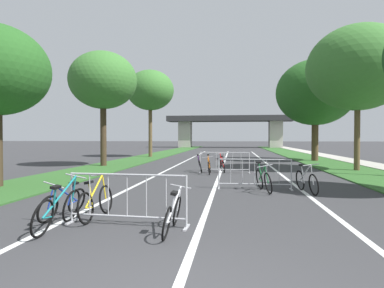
% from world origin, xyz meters
% --- Properties ---
extents(grass_verge_left, '(3.16, 65.30, 0.05)m').
position_xyz_m(grass_verge_left, '(-6.92, 26.71, 0.03)').
color(grass_verge_left, '#2D5B26').
rests_on(grass_verge_left, ground).
extents(grass_verge_right, '(3.16, 65.30, 0.05)m').
position_xyz_m(grass_verge_right, '(6.92, 26.71, 0.03)').
color(grass_verge_right, '#2D5B26').
rests_on(grass_verge_right, ground).
extents(sidewalk_path_right, '(1.84, 65.30, 0.08)m').
position_xyz_m(sidewalk_path_right, '(9.42, 26.71, 0.04)').
color(sidewalk_path_right, '#ADA89E').
rests_on(sidewalk_path_right, ground).
extents(lane_stripe_center, '(0.14, 37.78, 0.01)m').
position_xyz_m(lane_stripe_center, '(0.00, 18.89, 0.00)').
color(lane_stripe_center, silver).
rests_on(lane_stripe_center, ground).
extents(lane_stripe_right_lane, '(0.14, 37.78, 0.01)m').
position_xyz_m(lane_stripe_right_lane, '(2.94, 18.89, 0.00)').
color(lane_stripe_right_lane, silver).
rests_on(lane_stripe_right_lane, ground).
extents(lane_stripe_left_lane, '(0.14, 37.78, 0.01)m').
position_xyz_m(lane_stripe_left_lane, '(-2.94, 18.89, 0.00)').
color(lane_stripe_left_lane, silver).
rests_on(lane_stripe_left_lane, ground).
extents(overpass_bridge, '(21.96, 4.32, 5.58)m').
position_xyz_m(overpass_bridge, '(0.00, 53.96, 4.13)').
color(overpass_bridge, '#2D2D30').
rests_on(overpass_bridge, ground).
extents(tree_left_maple_mid, '(4.13, 4.13, 7.05)m').
position_xyz_m(tree_left_maple_mid, '(-7.30, 15.79, 5.27)').
color(tree_left_maple_mid, '#3D2D1E').
rests_on(tree_left_maple_mid, ground).
extents(tree_left_pine_near, '(4.26, 4.26, 7.87)m').
position_xyz_m(tree_left_pine_near, '(-6.80, 25.18, 6.03)').
color(tree_left_pine_near, brown).
rests_on(tree_left_pine_near, ground).
extents(tree_right_oak_near, '(5.26, 5.26, 7.69)m').
position_xyz_m(tree_right_oak_near, '(7.16, 14.85, 5.45)').
color(tree_right_oak_near, brown).
rests_on(tree_right_oak_near, ground).
extents(tree_right_oak_mid, '(5.77, 5.77, 7.62)m').
position_xyz_m(tree_right_oak_mid, '(6.74, 21.96, 5.15)').
color(tree_right_oak_mid, '#4C3823').
rests_on(tree_right_oak_mid, ground).
extents(crowd_barrier_nearest, '(2.54, 0.58, 1.05)m').
position_xyz_m(crowd_barrier_nearest, '(-1.49, 3.14, 0.52)').
color(crowd_barrier_nearest, '#ADADB2').
rests_on(crowd_barrier_nearest, ground).
extents(crowd_barrier_second, '(2.53, 0.47, 1.05)m').
position_xyz_m(crowd_barrier_second, '(1.38, 8.08, 0.52)').
color(crowd_barrier_second, '#ADADB2').
rests_on(crowd_barrier_second, ground).
extents(crowd_barrier_third, '(2.53, 0.50, 1.05)m').
position_xyz_m(crowd_barrier_third, '(0.21, 13.01, 0.52)').
color(crowd_barrier_third, '#ADADB2').
rests_on(crowd_barrier_third, ground).
extents(bicycle_white_0, '(0.51, 1.73, 0.99)m').
position_xyz_m(bicycle_white_0, '(2.99, 7.58, 0.38)').
color(bicycle_white_0, black).
rests_on(bicycle_white_0, ground).
extents(bicycle_red_1, '(0.60, 1.64, 0.96)m').
position_xyz_m(bicycle_red_1, '(0.09, 13.59, 0.35)').
color(bicycle_red_1, black).
rests_on(bicycle_red_1, ground).
extents(bicycle_yellow_2, '(0.56, 1.64, 0.96)m').
position_xyz_m(bicycle_yellow_2, '(-2.34, 3.59, 0.37)').
color(bicycle_yellow_2, black).
rests_on(bicycle_yellow_2, ground).
extents(bicycle_blue_3, '(0.51, 1.57, 0.87)m').
position_xyz_m(bicycle_blue_3, '(-3.06, 3.51, 0.34)').
color(bicycle_blue_3, black).
rests_on(bicycle_blue_3, ground).
extents(bicycle_orange_4, '(0.52, 1.62, 0.95)m').
position_xyz_m(bicycle_orange_4, '(-0.52, 12.61, 0.36)').
color(bicycle_orange_4, black).
rests_on(bicycle_orange_4, ground).
extents(bicycle_green_5, '(0.50, 1.66, 0.98)m').
position_xyz_m(bicycle_green_5, '(1.64, 7.63, 0.38)').
color(bicycle_green_5, black).
rests_on(bicycle_green_5, ground).
extents(bicycle_silver_6, '(0.42, 1.58, 0.85)m').
position_xyz_m(bicycle_silver_6, '(-0.47, 2.76, 0.35)').
color(bicycle_silver_6, black).
rests_on(bicycle_silver_6, ground).
extents(bicycle_purple_7, '(0.67, 1.73, 0.93)m').
position_xyz_m(bicycle_purple_7, '(-1.06, 13.35, 0.37)').
color(bicycle_purple_7, black).
rests_on(bicycle_purple_7, ground).
extents(bicycle_teal_8, '(0.45, 1.77, 1.03)m').
position_xyz_m(bicycle_teal_8, '(-2.71, 2.68, 0.39)').
color(bicycle_teal_8, black).
rests_on(bicycle_teal_8, ground).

